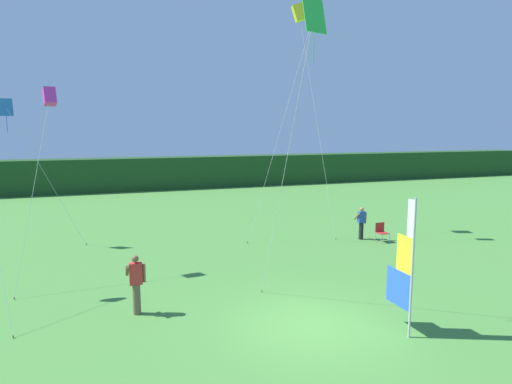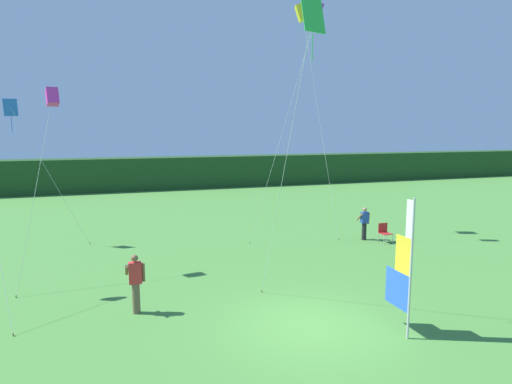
% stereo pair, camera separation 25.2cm
% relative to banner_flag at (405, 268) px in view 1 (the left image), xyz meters
% --- Properties ---
extents(ground_plane, '(120.00, 120.00, 0.00)m').
position_rel_banner_flag_xyz_m(ground_plane, '(-2.11, 1.19, -1.74)').
color(ground_plane, '#478438').
extents(distant_treeline, '(80.00, 2.40, 2.80)m').
position_rel_banner_flag_xyz_m(distant_treeline, '(-2.11, 30.38, -0.34)').
color(distant_treeline, '#1E421E').
rests_on(distant_treeline, ground).
extents(banner_flag, '(0.06, 1.03, 3.63)m').
position_rel_banner_flag_xyz_m(banner_flag, '(0.00, 0.00, 0.00)').
color(banner_flag, '#B7B7BC').
rests_on(banner_flag, ground).
extents(person_near_banner, '(0.55, 0.48, 1.58)m').
position_rel_banner_flag_xyz_m(person_near_banner, '(4.40, 8.87, -0.90)').
color(person_near_banner, black).
rests_on(person_near_banner, ground).
extents(person_mid_field, '(0.55, 0.48, 1.74)m').
position_rel_banner_flag_xyz_m(person_mid_field, '(-6.48, 3.48, -0.81)').
color(person_mid_field, brown).
rests_on(person_mid_field, ground).
extents(folding_chair, '(0.51, 0.51, 0.89)m').
position_rel_banner_flag_xyz_m(folding_chair, '(5.06, 8.19, -1.23)').
color(folding_chair, '#BCBCC1').
rests_on(folding_chair, ground).
extents(kite_blue_diamond_0, '(3.31, 1.02, 6.61)m').
position_rel_banner_flag_xyz_m(kite_blue_diamond_0, '(-10.97, 12.89, 4.11)').
color(kite_blue_diamond_0, brown).
rests_on(kite_blue_diamond_0, ground).
extents(kite_purple_box_2, '(3.69, 0.53, 11.04)m').
position_rel_banner_flag_xyz_m(kite_purple_box_2, '(2.30, 10.10, 8.85)').
color(kite_purple_box_2, brown).
rests_on(kite_purple_box_2, ground).
extents(kite_magenta_box_3, '(1.43, 2.72, 6.76)m').
position_rel_banner_flag_xyz_m(kite_magenta_box_3, '(-8.90, 8.21, 4.64)').
color(kite_magenta_box_3, brown).
rests_on(kite_magenta_box_3, ground).
extents(kite_yellow_box_4, '(1.34, 2.97, 11.45)m').
position_rel_banner_flag_xyz_m(kite_yellow_box_4, '(2.30, 11.78, 9.21)').
color(kite_yellow_box_4, brown).
rests_on(kite_yellow_box_4, ground).
extents(kite_green_diamond_5, '(1.06, 2.39, 8.77)m').
position_rel_banner_flag_xyz_m(kite_green_diamond_5, '(-1.87, 1.84, 6.16)').
color(kite_green_diamond_5, brown).
rests_on(kite_green_diamond_5, ground).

